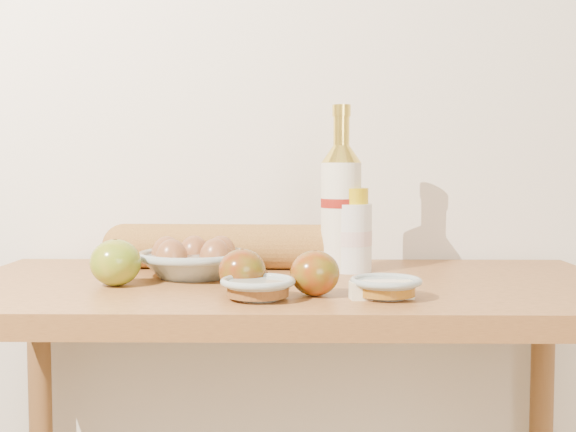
# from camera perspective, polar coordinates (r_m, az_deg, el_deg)

# --- Properties ---
(back_wall) EXTENTS (3.50, 0.02, 2.60)m
(back_wall) POSITION_cam_1_polar(r_m,az_deg,el_deg) (1.64, 0.18, 10.71)
(back_wall) COLOR silver
(back_wall) RESTS_ON ground
(table) EXTENTS (1.20, 0.60, 0.90)m
(table) POSITION_cam_1_polar(r_m,az_deg,el_deg) (1.34, 0.02, -10.36)
(table) COLOR #A86C36
(table) RESTS_ON ground
(bourbon_bottle) EXTENTS (0.08, 0.08, 0.33)m
(bourbon_bottle) POSITION_cam_1_polar(r_m,az_deg,el_deg) (1.42, 4.21, 0.94)
(bourbon_bottle) COLOR silver
(bourbon_bottle) RESTS_ON table
(cream_bottle) EXTENTS (0.11, 0.11, 0.16)m
(cream_bottle) POSITION_cam_1_polar(r_m,az_deg,el_deg) (1.42, 4.99, -1.34)
(cream_bottle) COLOR silver
(cream_bottle) RESTS_ON table
(egg_bowl) EXTENTS (0.24, 0.24, 0.07)m
(egg_bowl) POSITION_cam_1_polar(r_m,az_deg,el_deg) (1.37, -7.45, -3.53)
(egg_bowl) COLOR gray
(egg_bowl) RESTS_ON table
(baguette) EXTENTS (0.55, 0.11, 0.09)m
(baguette) POSITION_cam_1_polar(r_m,az_deg,el_deg) (1.46, -4.21, -2.41)
(baguette) COLOR #AF7935
(baguette) RESTS_ON table
(apple_yellowgreen) EXTENTS (0.11, 0.11, 0.08)m
(apple_yellowgreen) POSITION_cam_1_polar(r_m,az_deg,el_deg) (1.29, -13.46, -3.60)
(apple_yellowgreen) COLOR olive
(apple_yellowgreen) RESTS_ON table
(apple_redgreen_front) EXTENTS (0.09, 0.09, 0.07)m
(apple_redgreen_front) POSITION_cam_1_polar(r_m,az_deg,el_deg) (1.19, -3.63, -4.34)
(apple_redgreen_front) COLOR maroon
(apple_redgreen_front) RESTS_ON table
(apple_redgreen_right) EXTENTS (0.10, 0.10, 0.07)m
(apple_redgreen_right) POSITION_cam_1_polar(r_m,az_deg,el_deg) (1.16, 2.14, -4.54)
(apple_redgreen_right) COLOR #950908
(apple_redgreen_right) RESTS_ON table
(sugar_bowl) EXTENTS (0.15, 0.15, 0.03)m
(sugar_bowl) POSITION_cam_1_polar(r_m,az_deg,el_deg) (1.13, -2.39, -5.71)
(sugar_bowl) COLOR #96A39D
(sugar_bowl) RESTS_ON table
(syrup_bowl) EXTENTS (0.14, 0.14, 0.03)m
(syrup_bowl) POSITION_cam_1_polar(r_m,az_deg,el_deg) (1.15, 7.75, -5.60)
(syrup_bowl) COLOR #909E99
(syrup_bowl) RESTS_ON table
(butter_stick) EXTENTS (0.10, 0.04, 0.03)m
(butter_stick) POSITION_cam_1_polar(r_m,az_deg,el_deg) (1.14, 7.40, -5.83)
(butter_stick) COLOR beige
(butter_stick) RESTS_ON table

